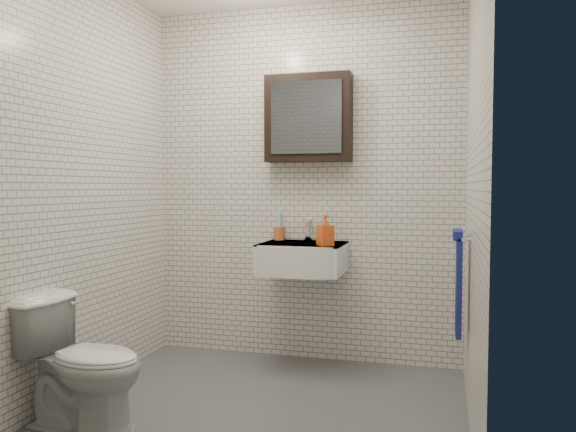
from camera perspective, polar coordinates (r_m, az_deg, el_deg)
The scene contains 9 objects.
ground at distance 3.26m, azimuth -2.87°, elevation -19.04°, with size 2.20×2.00×0.01m, color #4E5056.
room_shell at distance 3.03m, azimuth -2.95°, elevation 7.49°, with size 2.22×2.02×2.51m.
washbasin at distance 3.75m, azimuth 1.37°, elevation -4.25°, with size 0.55×0.50×0.20m.
faucet at distance 3.92m, azimuth 2.07°, elevation -1.56°, with size 0.06×0.20×0.15m.
mirror_cabinet at distance 3.93m, azimuth 2.08°, elevation 9.88°, with size 0.60×0.15×0.60m.
towel_rail at distance 3.26m, azimuth 16.95°, elevation -6.03°, with size 0.09×0.30×0.58m.
toothbrush_cup at distance 3.98m, azimuth -0.91°, elevation -1.68°, with size 0.09×0.09×0.21m.
soap_bottle at distance 3.59m, azimuth 3.81°, elevation -1.48°, with size 0.09×0.09×0.20m, color #DD5A17.
toilet at distance 3.12m, azimuth -20.18°, elevation -13.79°, with size 0.38×0.66×0.67m, color white.
Camera 1 is at (0.95, -2.87, 1.23)m, focal length 35.00 mm.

